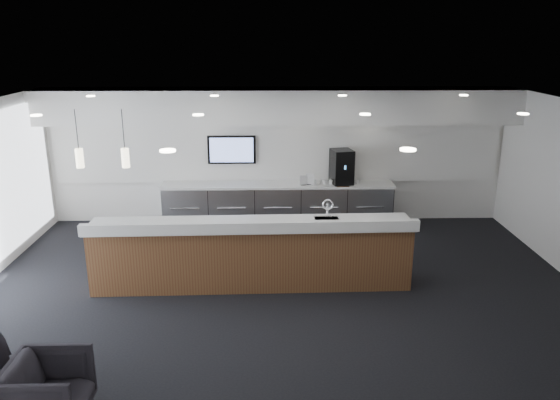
{
  "coord_description": "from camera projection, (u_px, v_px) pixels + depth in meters",
  "views": [
    {
      "loc": [
        -0.2,
        -7.84,
        4.08
      ],
      "look_at": [
        0.0,
        1.3,
        1.29
      ],
      "focal_mm": 35.0,
      "sensor_mm": 36.0,
      "label": 1
    }
  ],
  "objects": [
    {
      "name": "ground",
      "position": [
        282.0,
        301.0,
        8.69
      ],
      "size": [
        10.0,
        10.0,
        0.0
      ],
      "primitive_type": "plane",
      "color": "black",
      "rests_on": "ground"
    },
    {
      "name": "ceiling",
      "position": [
        282.0,
        112.0,
        7.82
      ],
      "size": [
        10.0,
        8.0,
        0.02
      ],
      "primitive_type": "cube",
      "color": "black",
      "rests_on": "back_wall"
    },
    {
      "name": "back_wall",
      "position": [
        277.0,
        155.0,
        12.08
      ],
      "size": [
        10.0,
        0.02,
        3.0
      ],
      "primitive_type": "cube",
      "color": "white",
      "rests_on": "ground"
    },
    {
      "name": "soffit_bulkhead",
      "position": [
        278.0,
        106.0,
        11.31
      ],
      "size": [
        10.0,
        0.9,
        0.7
      ],
      "primitive_type": "cube",
      "color": "white",
      "rests_on": "back_wall"
    },
    {
      "name": "alcove_panel",
      "position": [
        277.0,
        151.0,
        12.02
      ],
      "size": [
        9.8,
        0.06,
        1.4
      ],
      "primitive_type": "cube",
      "color": "white",
      "rests_on": "back_wall"
    },
    {
      "name": "back_credenza",
      "position": [
        278.0,
        204.0,
        12.03
      ],
      "size": [
        5.06,
        0.66,
        0.95
      ],
      "color": "#9B9EA3",
      "rests_on": "ground"
    },
    {
      "name": "wall_tv",
      "position": [
        232.0,
        150.0,
        11.92
      ],
      "size": [
        1.05,
        0.08,
        0.62
      ],
      "color": "black",
      "rests_on": "back_wall"
    },
    {
      "name": "pendant_left",
      "position": [
        131.0,
        153.0,
        8.75
      ],
      "size": [
        0.12,
        0.12,
        0.3
      ],
      "primitive_type": "cylinder",
      "color": "beige",
      "rests_on": "ceiling"
    },
    {
      "name": "pendant_right",
      "position": [
        87.0,
        153.0,
        8.73
      ],
      "size": [
        0.12,
        0.12,
        0.3
      ],
      "primitive_type": "cylinder",
      "color": "beige",
      "rests_on": "ceiling"
    },
    {
      "name": "ceiling_can_lights",
      "position": [
        282.0,
        114.0,
        7.82
      ],
      "size": [
        7.0,
        5.0,
        0.02
      ],
      "primitive_type": null,
      "color": "white",
      "rests_on": "ceiling"
    },
    {
      "name": "service_counter",
      "position": [
        252.0,
        253.0,
        9.1
      ],
      "size": [
        5.34,
        0.99,
        1.49
      ],
      "rotation": [
        0.0,
        0.0,
        0.02
      ],
      "color": "#57301D",
      "rests_on": "ground"
    },
    {
      "name": "coffee_machine",
      "position": [
        342.0,
        167.0,
        11.81
      ],
      "size": [
        0.51,
        0.6,
        0.75
      ],
      "rotation": [
        0.0,
        0.0,
        0.2
      ],
      "color": "black",
      "rests_on": "back_credenza"
    },
    {
      "name": "info_sign_left",
      "position": [
        310.0,
        179.0,
        11.77
      ],
      "size": [
        0.18,
        0.07,
        0.25
      ],
      "primitive_type": "cube",
      "rotation": [
        0.0,
        0.0,
        -0.3
      ],
      "color": "silver",
      "rests_on": "back_credenza"
    },
    {
      "name": "info_sign_right",
      "position": [
        303.0,
        180.0,
        11.74
      ],
      "size": [
        0.16,
        0.06,
        0.21
      ],
      "primitive_type": "cube",
      "rotation": [
        0.0,
        0.0,
        0.23
      ],
      "color": "silver",
      "rests_on": "back_credenza"
    },
    {
      "name": "armchair",
      "position": [
        48.0,
        391.0,
        5.9
      ],
      "size": [
        0.83,
        0.8,
        0.75
      ],
      "primitive_type": "imported",
      "rotation": [
        0.0,
        0.0,
        1.57
      ],
      "color": "black",
      "rests_on": "ground"
    },
    {
      "name": "cup_0",
      "position": [
        357.0,
        182.0,
        11.85
      ],
      "size": [
        0.11,
        0.11,
        0.1
      ],
      "primitive_type": "imported",
      "color": "white",
      "rests_on": "back_credenza"
    },
    {
      "name": "cup_1",
      "position": [
        350.0,
        182.0,
        11.85
      ],
      "size": [
        0.15,
        0.15,
        0.1
      ],
      "primitive_type": "imported",
      "rotation": [
        0.0,
        0.0,
        0.65
      ],
      "color": "white",
      "rests_on": "back_credenza"
    },
    {
      "name": "cup_2",
      "position": [
        344.0,
        182.0,
        11.85
      ],
      "size": [
        0.13,
        0.13,
        0.1
      ],
      "primitive_type": "imported",
      "rotation": [
        0.0,
        0.0,
        1.29
      ],
      "color": "white",
      "rests_on": "back_credenza"
    },
    {
      "name": "cup_3",
      "position": [
        338.0,
        182.0,
        11.84
      ],
      "size": [
        0.14,
        0.14,
        0.1
      ],
      "primitive_type": "imported",
      "rotation": [
        0.0,
        0.0,
        1.94
      ],
      "color": "white",
      "rests_on": "back_credenza"
    },
    {
      "name": "cup_4",
      "position": [
        331.0,
        182.0,
        11.84
      ],
      "size": [
        0.15,
        0.15,
        0.1
      ],
      "primitive_type": "imported",
      "rotation": [
        0.0,
        0.0,
        2.58
      ],
      "color": "white",
      "rests_on": "back_credenza"
    },
    {
      "name": "cup_5",
      "position": [
        325.0,
        182.0,
        11.84
      ],
      "size": [
        0.12,
        0.12,
        0.1
      ],
      "primitive_type": "imported",
      "rotation": [
        0.0,
        0.0,
        3.23
      ],
      "color": "white",
      "rests_on": "back_credenza"
    },
    {
      "name": "cup_6",
      "position": [
        318.0,
        182.0,
        11.84
      ],
      "size": [
        0.15,
        0.15,
        0.1
      ],
      "primitive_type": "imported",
      "rotation": [
        0.0,
        0.0,
        3.87
      ],
      "color": "white",
      "rests_on": "back_credenza"
    },
    {
      "name": "cup_7",
      "position": [
        312.0,
        182.0,
        11.83
      ],
      "size": [
        0.13,
        0.13,
        0.1
      ],
      "primitive_type": "imported",
      "rotation": [
        0.0,
        0.0,
        4.52
      ],
      "color": "white",
      "rests_on": "back_credenza"
    }
  ]
}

